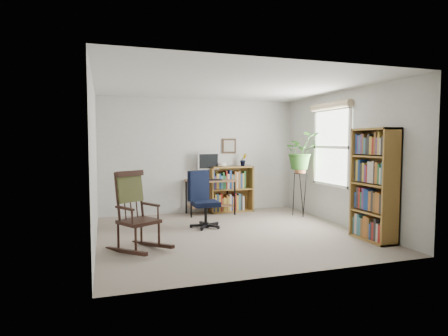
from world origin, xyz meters
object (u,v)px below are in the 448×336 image
object	(u,v)px
office_chair	(206,199)
desk	(210,197)
rocking_chair	(139,211)
tall_bookshelf	(374,185)
low_bookshelf	(231,189)

from	to	relation	value
office_chair	desk	bearing A→B (deg)	46.53
rocking_chair	tall_bookshelf	bearing A→B (deg)	-39.68
desk	tall_bookshelf	world-z (taller)	tall_bookshelf
rocking_chair	low_bookshelf	bearing A→B (deg)	16.63
desk	low_bookshelf	world-z (taller)	low_bookshelf
desk	office_chair	xyz separation A→B (m)	(-0.41, -1.15, 0.15)
rocking_chair	tall_bookshelf	xyz separation A→B (m)	(3.45, -0.54, 0.30)
low_bookshelf	rocking_chair	bearing A→B (deg)	-132.62
rocking_chair	tall_bookshelf	size ratio (longest dim) A/B	0.65
tall_bookshelf	low_bookshelf	bearing A→B (deg)	114.32
desk	rocking_chair	bearing A→B (deg)	-126.63
office_chair	rocking_chair	bearing A→B (deg)	-163.37
low_bookshelf	tall_bookshelf	size ratio (longest dim) A/B	0.57
low_bookshelf	tall_bookshelf	bearing A→B (deg)	-65.68
desk	tall_bookshelf	distance (m)	3.33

